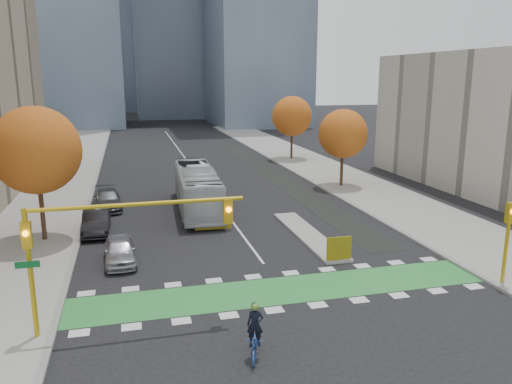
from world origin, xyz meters
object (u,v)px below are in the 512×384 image
tree_east_near (343,134)px  cyclist (255,339)px  traffic_signal_east (508,231)px  parked_car_b (96,221)px  bus (197,189)px  hazard_board (339,248)px  parked_car_c (107,200)px  tree_west (36,150)px  parked_car_a (120,250)px  traffic_signal_west (100,234)px  tree_east_far (292,116)px

tree_east_near → cyclist: (-14.71, -25.78, -4.17)m
traffic_signal_east → parked_car_b: (-19.50, 13.52, -1.97)m
bus → parked_car_b: (-7.10, -4.06, -0.88)m
hazard_board → traffic_signal_east: (6.50, -4.71, 1.93)m
cyclist → parked_car_c: bearing=121.6°
cyclist → parked_car_b: (-6.29, 16.79, 0.07)m
hazard_board → parked_car_c: bearing=130.0°
parked_car_b → tree_east_near: bearing=23.6°
tree_west → parked_car_a: bearing=-47.2°
hazard_board → traffic_signal_west: 13.23m
tree_east_far → cyclist: (-15.21, -41.78, -4.54)m
tree_west → tree_east_near: size_ratio=1.16×
parked_car_b → tree_west: bearing=-161.0°
traffic_signal_east → cyclist: (-13.21, -3.27, -2.04)m
hazard_board → bus: bearing=114.6°
parked_car_a → parked_car_b: 6.08m
tree_west → traffic_signal_east: (22.50, -12.51, -2.88)m
tree_east_far → traffic_signal_east: (-2.00, -38.51, -2.51)m
tree_east_near → traffic_signal_east: (-1.50, -22.51, -2.13)m
cyclist → tree_east_near: bearing=77.7°
tree_east_near → tree_west: bearing=-157.4°
tree_west → tree_east_far: (24.50, 26.00, -0.38)m
traffic_signal_west → tree_west: bearing=108.0°
hazard_board → tree_east_far: 35.13m
bus → parked_car_a: size_ratio=2.89×
hazard_board → traffic_signal_east: size_ratio=0.34×
tree_east_far → bus: bearing=-124.5°
tree_east_far → traffic_signal_east: size_ratio=1.87×
traffic_signal_east → parked_car_a: traffic_signal_east is taller
traffic_signal_east → hazard_board: bearing=144.1°
tree_east_near → parked_car_c: size_ratio=1.44×
parked_car_b → bus: bearing=30.1°
hazard_board → tree_west: 18.44m
cyclist → hazard_board: bearing=67.3°
tree_east_far → parked_car_b: (-21.50, -24.99, -4.48)m
traffic_signal_west → cyclist: (5.22, -3.27, -3.34)m
hazard_board → bus: 14.18m
tree_east_near → traffic_signal_east: 22.66m
tree_east_near → tree_east_far: tree_east_far is taller
bus → parked_car_c: size_ratio=2.40×
hazard_board → traffic_signal_west: (-11.93, -4.71, 3.23)m
hazard_board → traffic_signal_east: 8.26m
tree_east_near → traffic_signal_west: size_ratio=0.83×
parked_car_c → parked_car_b: bearing=-98.7°
traffic_signal_east → tree_east_near: bearing=86.2°
tree_east_near → parked_car_b: bearing=-156.8°
tree_east_near → parked_car_b: 23.21m
tree_east_far → parked_car_b: size_ratio=1.66×
parked_car_b → parked_car_c: parked_car_b is taller
cyclist → bus: (0.82, 20.85, 0.95)m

